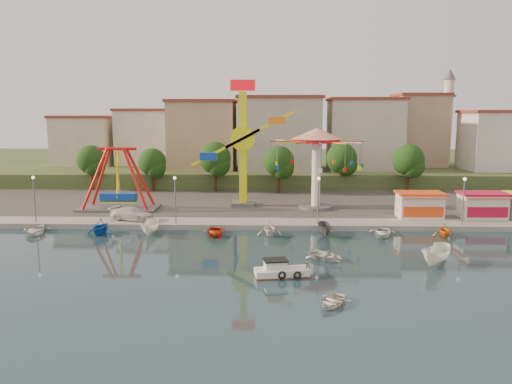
{
  "coord_description": "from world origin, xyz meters",
  "views": [
    {
      "loc": [
        2.58,
        -41.79,
        12.86
      ],
      "look_at": [
        1.04,
        14.0,
        4.0
      ],
      "focal_mm": 35.0,
      "sensor_mm": 36.0,
      "label": 1
    }
  ],
  "objects_px": {
    "pirate_ship_ride": "(118,180)",
    "kamikaze_tower": "(246,148)",
    "wave_swinger": "(316,150)",
    "skiff": "(437,255)",
    "van": "(132,214)",
    "cabin_motorboat": "(280,272)",
    "rowboat_a": "(325,255)"
  },
  "relations": [
    {
      "from": "kamikaze_tower",
      "to": "van",
      "type": "bearing_deg",
      "value": -144.16
    },
    {
      "from": "kamikaze_tower",
      "to": "rowboat_a",
      "type": "relative_size",
      "value": 4.58
    },
    {
      "from": "pirate_ship_ride",
      "to": "van",
      "type": "relative_size",
      "value": 1.93
    },
    {
      "from": "skiff",
      "to": "cabin_motorboat",
      "type": "bearing_deg",
      "value": -128.05
    },
    {
      "from": "skiff",
      "to": "van",
      "type": "bearing_deg",
      "value": -167.67
    },
    {
      "from": "kamikaze_tower",
      "to": "van",
      "type": "relative_size",
      "value": 3.19
    },
    {
      "from": "pirate_ship_ride",
      "to": "van",
      "type": "xyz_separation_m",
      "value": [
        3.5,
        -6.52,
        -3.04
      ]
    },
    {
      "from": "kamikaze_tower",
      "to": "skiff",
      "type": "relative_size",
      "value": 3.63
    },
    {
      "from": "wave_swinger",
      "to": "skiff",
      "type": "height_order",
      "value": "wave_swinger"
    },
    {
      "from": "cabin_motorboat",
      "to": "skiff",
      "type": "height_order",
      "value": "skiff"
    },
    {
      "from": "wave_swinger",
      "to": "cabin_motorboat",
      "type": "distance_m",
      "value": 27.24
    },
    {
      "from": "kamikaze_tower",
      "to": "rowboat_a",
      "type": "height_order",
      "value": "kamikaze_tower"
    },
    {
      "from": "rowboat_a",
      "to": "van",
      "type": "height_order",
      "value": "van"
    },
    {
      "from": "wave_swinger",
      "to": "cabin_motorboat",
      "type": "relative_size",
      "value": 2.59
    },
    {
      "from": "kamikaze_tower",
      "to": "van",
      "type": "distance_m",
      "value": 17.28
    },
    {
      "from": "cabin_motorboat",
      "to": "rowboat_a",
      "type": "bearing_deg",
      "value": 38.9
    },
    {
      "from": "kamikaze_tower",
      "to": "cabin_motorboat",
      "type": "xyz_separation_m",
      "value": [
        3.94,
        -27.13,
        -7.93
      ]
    },
    {
      "from": "pirate_ship_ride",
      "to": "rowboat_a",
      "type": "distance_m",
      "value": 31.55
    },
    {
      "from": "rowboat_a",
      "to": "skiff",
      "type": "height_order",
      "value": "skiff"
    },
    {
      "from": "wave_swinger",
      "to": "rowboat_a",
      "type": "bearing_deg",
      "value": -92.69
    },
    {
      "from": "kamikaze_tower",
      "to": "cabin_motorboat",
      "type": "distance_m",
      "value": 28.53
    },
    {
      "from": "pirate_ship_ride",
      "to": "wave_swinger",
      "type": "bearing_deg",
      "value": 2.73
    },
    {
      "from": "rowboat_a",
      "to": "van",
      "type": "xyz_separation_m",
      "value": [
        -20.84,
        13.14,
        0.98
      ]
    },
    {
      "from": "cabin_motorboat",
      "to": "van",
      "type": "relative_size",
      "value": 0.87
    },
    {
      "from": "pirate_ship_ride",
      "to": "wave_swinger",
      "type": "xyz_separation_m",
      "value": [
        25.33,
        1.21,
        3.8
      ]
    },
    {
      "from": "pirate_ship_ride",
      "to": "kamikaze_tower",
      "type": "xyz_separation_m",
      "value": [
        16.32,
        2.73,
        3.93
      ]
    },
    {
      "from": "pirate_ship_ride",
      "to": "skiff",
      "type": "distance_m",
      "value": 39.85
    },
    {
      "from": "van",
      "to": "pirate_ship_ride",
      "type": "bearing_deg",
      "value": 45.21
    },
    {
      "from": "skiff",
      "to": "van",
      "type": "distance_m",
      "value": 33.47
    },
    {
      "from": "kamikaze_tower",
      "to": "cabin_motorboat",
      "type": "bearing_deg",
      "value": -81.74
    },
    {
      "from": "pirate_ship_ride",
      "to": "skiff",
      "type": "height_order",
      "value": "pirate_ship_ride"
    },
    {
      "from": "kamikaze_tower",
      "to": "cabin_motorboat",
      "type": "height_order",
      "value": "kamikaze_tower"
    }
  ]
}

